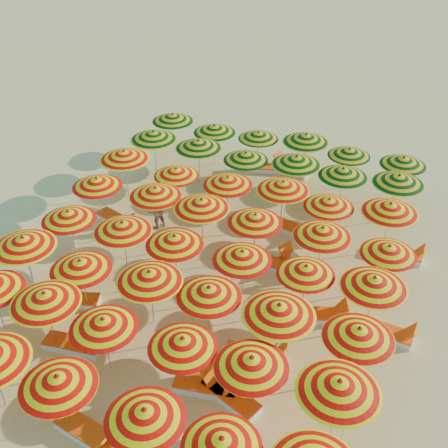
% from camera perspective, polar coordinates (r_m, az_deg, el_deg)
% --- Properties ---
extents(ground, '(120.00, 120.00, 0.00)m').
position_cam_1_polar(ground, '(19.35, -0.55, -4.69)').
color(ground, '#F5D16D').
rests_on(ground, ground).
extents(umbrella_2, '(2.49, 2.49, 2.00)m').
position_cam_1_polar(umbrella_2, '(14.18, -16.57, -15.03)').
color(umbrella_2, silver).
rests_on(umbrella_2, ground).
extents(umbrella_3, '(2.01, 2.01, 1.97)m').
position_cam_1_polar(umbrella_3, '(13.22, -8.07, -18.58)').
color(umbrella_3, silver).
rests_on(umbrella_3, ground).
extents(umbrella_4, '(2.37, 2.37, 1.90)m').
position_cam_1_polar(umbrella_4, '(12.76, -0.25, -21.31)').
color(umbrella_4, silver).
rests_on(umbrella_4, ground).
extents(umbrella_7, '(2.61, 2.61, 2.09)m').
position_cam_1_polar(umbrella_7, '(16.28, -17.76, -7.14)').
color(umbrella_7, silver).
rests_on(umbrella_7, ground).
extents(umbrella_8, '(1.90, 1.90, 1.96)m').
position_cam_1_polar(umbrella_8, '(15.31, -12.18, -9.82)').
color(umbrella_8, silver).
rests_on(umbrella_8, ground).
extents(umbrella_9, '(2.11, 2.11, 1.93)m').
position_cam_1_polar(umbrella_9, '(14.56, -4.23, -11.92)').
color(umbrella_9, silver).
rests_on(umbrella_9, ground).
extents(umbrella_10, '(2.14, 2.14, 2.00)m').
position_cam_1_polar(umbrella_10, '(14.03, 2.82, -13.82)').
color(umbrella_10, silver).
rests_on(umbrella_10, ground).
extents(umbrella_11, '(2.31, 2.31, 2.15)m').
position_cam_1_polar(umbrella_11, '(13.62, 11.62, -15.83)').
color(umbrella_11, silver).
rests_on(umbrella_11, ground).
extents(umbrella_12, '(2.22, 2.22, 2.14)m').
position_cam_1_polar(umbrella_12, '(18.55, -19.71, -1.72)').
color(umbrella_12, silver).
rests_on(umbrella_12, ground).
extents(umbrella_13, '(2.44, 2.44, 1.98)m').
position_cam_1_polar(umbrella_13, '(17.32, -14.39, -4.03)').
color(umbrella_13, silver).
rests_on(umbrella_13, ground).
extents(umbrella_14, '(2.15, 2.15, 2.09)m').
position_cam_1_polar(umbrella_14, '(16.36, -7.60, -5.27)').
color(umbrella_14, silver).
rests_on(umbrella_14, ground).
extents(umbrella_15, '(2.22, 2.22, 2.00)m').
position_cam_1_polar(umbrella_15, '(15.84, -1.54, -6.88)').
color(umbrella_15, silver).
rests_on(umbrella_15, ground).
extents(umbrella_16, '(2.47, 2.47, 2.15)m').
position_cam_1_polar(umbrella_16, '(15.16, 5.62, -8.65)').
color(umbrella_16, silver).
rests_on(umbrella_16, ground).
extents(umbrella_17, '(2.27, 2.27, 2.02)m').
position_cam_1_polar(umbrella_17, '(15.05, 13.55, -10.71)').
color(umbrella_17, silver).
rests_on(umbrella_17, ground).
extents(umbrella_18, '(1.90, 1.90, 1.97)m').
position_cam_1_polar(umbrella_18, '(19.66, -15.54, 0.85)').
color(umbrella_18, silver).
rests_on(umbrella_18, ground).
extents(umbrella_19, '(2.48, 2.48, 2.07)m').
position_cam_1_polar(umbrella_19, '(18.55, -10.29, -0.26)').
color(umbrella_19, silver).
rests_on(umbrella_19, ground).
extents(umbrella_20, '(2.49, 2.49, 2.00)m').
position_cam_1_polar(umbrella_20, '(17.81, -5.05, -1.64)').
color(umbrella_20, silver).
rests_on(umbrella_20, ground).
extents(umbrella_21, '(1.92, 1.92, 1.97)m').
position_cam_1_polar(umbrella_21, '(17.17, 1.86, -3.20)').
color(umbrella_21, silver).
rests_on(umbrella_21, ground).
extents(umbrella_22, '(2.33, 2.33, 1.88)m').
position_cam_1_polar(umbrella_22, '(16.91, 8.32, -4.64)').
color(umbrella_22, silver).
rests_on(umbrella_22, ground).
extents(umbrella_23, '(2.33, 2.33, 2.08)m').
position_cam_1_polar(umbrella_23, '(16.59, 15.01, -5.73)').
color(umbrella_23, silver).
rests_on(umbrella_23, ground).
extents(umbrella_24, '(2.38, 2.38, 1.97)m').
position_cam_1_polar(umbrella_24, '(21.36, -12.80, 4.16)').
color(umbrella_24, silver).
rests_on(umbrella_24, ground).
extents(umbrella_25, '(2.32, 2.32, 2.04)m').
position_cam_1_polar(umbrella_25, '(20.27, -6.99, 3.27)').
color(umbrella_25, silver).
rests_on(umbrella_25, ground).
extents(umbrella_26, '(2.39, 2.39, 2.09)m').
position_cam_1_polar(umbrella_26, '(19.37, -2.29, 2.07)').
color(umbrella_26, silver).
rests_on(umbrella_26, ground).
extents(umbrella_27, '(1.88, 1.88, 1.98)m').
position_cam_1_polar(umbrella_27, '(18.81, 3.20, 0.58)').
color(umbrella_27, silver).
rests_on(umbrella_27, ground).
extents(umbrella_28, '(2.20, 2.20, 2.02)m').
position_cam_1_polar(umbrella_28, '(18.35, 9.97, -0.79)').
color(umbrella_28, silver).
rests_on(umbrella_28, ground).
extents(umbrella_29, '(2.33, 2.33, 1.88)m').
position_cam_1_polar(umbrella_29, '(18.24, 16.42, -2.54)').
color(umbrella_29, silver).
rests_on(umbrella_29, ground).
extents(umbrella_30, '(2.08, 2.08, 2.15)m').
position_cam_1_polar(umbrella_30, '(22.74, -10.12, 6.92)').
color(umbrella_30, silver).
rests_on(umbrella_30, ground).
extents(umbrella_31, '(1.97, 1.97, 1.85)m').
position_cam_1_polar(umbrella_31, '(21.79, -4.88, 5.29)').
color(umbrella_31, silver).
rests_on(umbrella_31, ground).
extents(umbrella_32, '(2.43, 2.43, 1.99)m').
position_cam_1_polar(umbrella_32, '(20.88, 0.39, 4.41)').
color(umbrella_32, silver).
rests_on(umbrella_32, ground).
extents(umbrella_33, '(2.09, 2.09, 2.07)m').
position_cam_1_polar(umbrella_33, '(20.55, 6.01, 3.88)').
color(umbrella_33, silver).
rests_on(umbrella_33, ground).
extents(umbrella_34, '(2.31, 2.31, 1.90)m').
position_cam_1_polar(umbrella_34, '(20.07, 10.63, 2.13)').
color(umbrella_34, silver).
rests_on(umbrella_34, ground).
extents(umbrella_35, '(2.14, 2.14, 2.08)m').
position_cam_1_polar(umbrella_35, '(19.98, 16.53, 1.59)').
color(umbrella_35, silver).
rests_on(umbrella_35, ground).
extents(umbrella_36, '(2.18, 2.18, 2.13)m').
position_cam_1_polar(umbrella_36, '(24.21, -7.17, 8.93)').
color(umbrella_36, silver).
rests_on(umbrella_36, ground).
extents(umbrella_37, '(2.50, 2.50, 2.06)m').
position_cam_1_polar(umbrella_37, '(23.44, -2.61, 8.10)').
color(umbrella_37, silver).
rests_on(umbrella_37, ground).
extents(umbrella_38, '(2.42, 2.42, 1.93)m').
position_cam_1_polar(umbrella_38, '(22.73, 2.24, 6.90)').
color(umbrella_38, silver).
rests_on(umbrella_38, ground).
extents(umbrella_39, '(2.28, 2.28, 2.10)m').
position_cam_1_polar(umbrella_39, '(22.28, 7.37, 6.44)').
color(umbrella_39, silver).
rests_on(umbrella_39, ground).
extents(umbrella_40, '(2.43, 2.43, 1.99)m').
position_cam_1_polar(umbrella_40, '(21.92, 12.01, 5.16)').
color(umbrella_40, silver).
rests_on(umbrella_40, ground).
extents(umbrella_41, '(2.47, 2.47, 2.07)m').
position_cam_1_polar(umbrella_41, '(21.84, 17.33, 4.37)').
color(umbrella_41, silver).
rests_on(umbrella_41, ground).
extents(umbrella_42, '(2.11, 2.11, 1.99)m').
position_cam_1_polar(umbrella_42, '(26.11, -5.25, 10.73)').
color(umbrella_42, silver).
rests_on(umbrella_42, ground).
extents(umbrella_43, '(2.45, 2.45, 1.97)m').
position_cam_1_polar(umbrella_43, '(24.96, -0.98, 9.64)').
color(umbrella_43, silver).
rests_on(umbrella_43, ground).
extents(umbrella_44, '(2.00, 2.00, 1.85)m').
position_cam_1_polar(umbrella_44, '(24.64, 3.50, 8.99)').
color(umbrella_44, silver).
rests_on(umbrella_44, ground).
extents(umbrella_45, '(2.59, 2.59, 2.10)m').
position_cam_1_polar(umbrella_45, '(24.10, 8.32, 8.63)').
color(umbrella_45, silver).
rests_on(umbrella_45, ground).
extents(umbrella_46, '(1.84, 1.84, 1.86)m').
position_cam_1_polar(umbrella_46, '(23.71, 12.61, 7.13)').
color(umbrella_46, silver).
rests_on(umbrella_46, ground).
extents(umbrella_47, '(2.15, 2.15, 1.93)m').
position_cam_1_polar(umbrella_47, '(23.45, 17.77, 6.12)').
color(umbrella_47, silver).
rests_on(umbrella_47, ground).
extents(lounger_1, '(1.81, 0.89, 0.69)m').
position_cam_1_polar(lounger_1, '(15.13, -13.68, -19.90)').
color(lounger_1, white).
rests_on(lounger_1, ground).
extents(lounger_2, '(1.79, 0.79, 0.69)m').
position_cam_1_polar(lounger_2, '(17.16, -14.97, -11.75)').
color(lounger_2, white).
rests_on(lounger_2, ground).
extents(lounger_3, '(1.80, 0.84, 0.69)m').
position_cam_1_polar(lounger_3, '(15.61, -1.73, -16.17)').
color(lounger_3, white).
rests_on(lounger_3, ground).
extents(lounger_4, '(1.82, 1.19, 0.69)m').
position_cam_1_polar(lounger_4, '(15.43, 0.56, -17.00)').
color(lounger_4, white).
rests_on(lounger_4, ground).
extents(lounger_5, '(1.83, 1.13, 0.69)m').
position_cam_1_polar(lounger_5, '(18.60, -15.29, -7.49)').
color(lounger_5, white).
rests_on(lounger_5, ground).
extents(lounger_6, '(1.79, 0.77, 0.69)m').
position_cam_1_polar(lounger_6, '(16.35, 3.31, -13.18)').
color(lounger_6, white).
rests_on(lounger_6, ground).
extents(lounger_7, '(1.83, 1.14, 0.69)m').
position_cam_1_polar(lounger_7, '(17.70, 9.67, -9.13)').
color(lounger_7, white).
rests_on(lounger_7, ground).
extents(lounger_8, '(1.78, 0.74, 0.69)m').
position_cam_1_polar(lounger_8, '(17.61, 16.07, -10.52)').
color(lounger_8, white).
rests_on(lounger_8, ground).
extents(lounger_9, '(1.83, 1.07, 0.69)m').
position_cam_1_polar(lounger_9, '(21.95, -10.86, 0.44)').
color(lounger_9, white).
rests_on(lounger_9, ground).
extents(lounger_10, '(1.75, 0.64, 0.69)m').
position_cam_1_polar(lounger_10, '(19.48, 4.56, -3.93)').
color(lounger_10, white).
rests_on(lounger_10, ground).
extents(lounger_11, '(1.82, 1.23, 0.69)m').
position_cam_1_polar(lounger_11, '(19.45, 7.83, -4.26)').
color(lounger_11, white).
rests_on(lounger_11, ground).
extents(lounger_12, '(1.82, 1.00, 0.69)m').
position_cam_1_polar(lounger_12, '(21.18, 7.15, -0.55)').
color(lounger_12, white).
rests_on(lounger_12, ground).
extents(lounger_13, '(1.75, 0.63, 0.69)m').
position_cam_1_polar(lounger_13, '(20.74, 17.33, -2.92)').
color(lounger_13, white).
rests_on(lounger_13, ground).
extents(lounger_14, '(1.82, 1.01, 0.69)m').
position_cam_1_polar(lounger_14, '(25.13, 4.43, 5.69)').
color(lounger_14, white).
rests_on(lounger_14, ground).
extents(lounger_15, '(1.83, 1.08, 0.69)m').
position_cam_1_polar(lounger_15, '(25.20, 6.83, 5.63)').
color(lounger_15, white).
rests_on(lounger_15, ground).
extents(beachgoer_b, '(0.87, 0.88, 1.44)m').
position_cam_1_polar(beachgoer_b, '(21.20, -6.92, 1.35)').
color(beachgoer_b, tan).
rests_on(beachgoer_b, ground).
extents(beachgoer_a, '(0.49, 0.56, 1.30)m').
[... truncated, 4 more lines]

